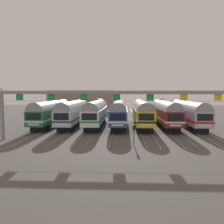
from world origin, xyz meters
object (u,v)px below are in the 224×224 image
Objects in this scene: commuter_train_silver at (74,112)px; commuter_train_yellow at (142,112)px; commuter_train_blue at (119,112)px; commuter_train_stainless at (189,112)px; yard_signal_mast at (134,131)px; commuter_train_maroon at (165,112)px; commuter_train_green at (51,112)px; commuter_train_white at (96,112)px; catenary_gantry at (117,99)px.

commuter_train_yellow is at bearing 0.00° from commuter_train_silver.
commuter_train_blue reaches higher than commuter_train_yellow.
commuter_train_stainless is 19.16m from yard_signal_mast.
commuter_train_yellow is 8.39m from commuter_train_stainless.
commuter_train_silver is 1.00× the size of commuter_train_stainless.
commuter_train_green is at bearing 180.00° from commuter_train_maroon.
commuter_train_maroon is (8.39, 0.00, 0.00)m from commuter_train_blue.
commuter_train_blue is (8.39, 0.00, 0.00)m from commuter_train_silver.
commuter_train_blue is 1.00× the size of commuter_train_yellow.
commuter_train_yellow is at bearing -0.01° from commuter_train_green.
commuter_train_silver is 19.16m from yard_signal_mast.
commuter_train_white is at bearing 180.00° from commuter_train_blue.
catenary_gantry is at bearing 129.84° from yard_signal_mast.
commuter_train_blue is at bearing 180.00° from commuter_train_maroon.
commuter_train_green and commuter_train_white have the same top height.
commuter_train_maroon is 16.13m from catenary_gantry.
yard_signal_mast is (2.10, -16.01, -0.96)m from commuter_train_blue.
commuter_train_maroon reaches higher than commuter_train_stainless.
commuter_train_yellow is 14.40m from catenary_gantry.
commuter_train_blue is (12.59, 0.00, 0.00)m from commuter_train_green.
commuter_train_white reaches higher than yard_signal_mast.
commuter_train_green is at bearing 179.99° from commuter_train_stainless.
commuter_train_green is 18.66m from catenary_gantry.
commuter_train_white is at bearing 0.06° from commuter_train_silver.
commuter_train_maroon is (4.20, 0.00, 0.00)m from commuter_train_yellow.
commuter_train_blue is at bearing 0.00° from commuter_train_white.
commuter_train_stainless is at bearing 56.76° from yard_signal_mast.
commuter_train_stainless reaches higher than yard_signal_mast.
commuter_train_white is 0.59× the size of catenary_gantry.
commuter_train_silver is 4.20m from commuter_train_white.
commuter_train_blue is 16.18m from yard_signal_mast.
commuter_train_stainless is 7.32× the size of yard_signal_mast.
commuter_train_maroon is at bearing 0.06° from commuter_train_yellow.
commuter_train_green is at bearing 132.53° from yard_signal_mast.
commuter_train_yellow and commuter_train_stainless have the same top height.
catenary_gantry is at bearing -58.12° from commuter_train_silver.
commuter_train_green is 1.00× the size of commuter_train_blue.
commuter_train_green is 1.00× the size of commuter_train_yellow.
commuter_train_yellow is at bearing -0.06° from commuter_train_blue.
commuter_train_stainless is at bearing -0.06° from commuter_train_maroon.
catenary_gantry reaches higher than commuter_train_maroon.
commuter_train_silver is 7.32× the size of yard_signal_mast.
yard_signal_mast is at bearing -47.47° from commuter_train_green.
commuter_train_yellow is 1.00× the size of commuter_train_stainless.
commuter_train_yellow reaches higher than yard_signal_mast.
catenary_gantry is 12.33× the size of yard_signal_mast.
catenary_gantry is (-4.20, -13.49, 2.76)m from commuter_train_yellow.
catenary_gantry is at bearing -133.01° from commuter_train_stainless.
commuter_train_green is 7.32× the size of yard_signal_mast.
catenary_gantry is (-12.59, -13.49, 2.76)m from commuter_train_stainless.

